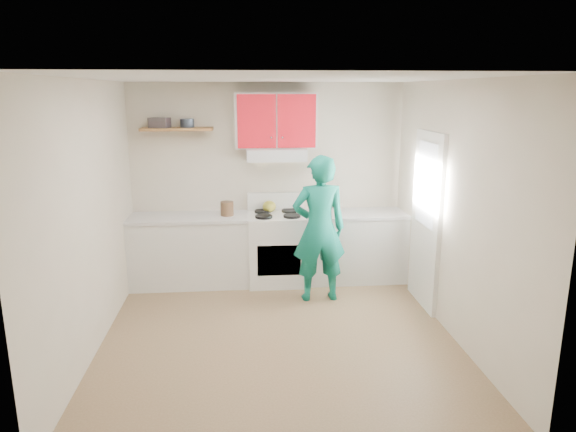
{
  "coord_description": "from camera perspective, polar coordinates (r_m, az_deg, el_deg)",
  "views": [
    {
      "loc": [
        -0.34,
        -4.91,
        2.49
      ],
      "look_at": [
        0.15,
        0.55,
        1.15
      ],
      "focal_mm": 32.07,
      "sensor_mm": 36.0,
      "label": 1
    }
  ],
  "objects": [
    {
      "name": "tin",
      "position": [
        6.74,
        -11.11,
        10.08
      ],
      "size": [
        0.21,
        0.21,
        0.11
      ],
      "primitive_type": "cylinder",
      "rotation": [
        0.0,
        0.0,
        -0.22
      ],
      "color": "#333D4C",
      "rests_on": "shelf"
    },
    {
      "name": "counter_right",
      "position": [
        6.98,
        7.35,
        -3.38
      ],
      "size": [
        1.32,
        0.6,
        0.9
      ],
      "primitive_type": "cube",
      "color": "silver",
      "rests_on": "floor"
    },
    {
      "name": "books",
      "position": [
        6.74,
        -14.06,
        10.0
      ],
      "size": [
        0.28,
        0.23,
        0.12
      ],
      "primitive_type": "cube",
      "rotation": [
        0.0,
        0.0,
        -0.26
      ],
      "color": "#3B3438",
      "rests_on": "shelf"
    },
    {
      "name": "range_hood",
      "position": [
        6.66,
        -1.31,
        6.86
      ],
      "size": [
        0.76,
        0.44,
        0.15
      ],
      "primitive_type": "cube",
      "color": "silver",
      "rests_on": "back_wall"
    },
    {
      "name": "kettle",
      "position": [
        6.82,
        -2.09,
        1.06
      ],
      "size": [
        0.24,
        0.24,
        0.15
      ],
      "primitive_type": "ellipsoid",
      "rotation": [
        0.0,
        0.0,
        0.41
      ],
      "color": "olive",
      "rests_on": "stove"
    },
    {
      "name": "upper_cabinets",
      "position": [
        6.67,
        -1.37,
        10.54
      ],
      "size": [
        1.02,
        0.33,
        0.7
      ],
      "primitive_type": "cube",
      "color": "red",
      "rests_on": "back_wall"
    },
    {
      "name": "back_wall",
      "position": [
        6.92,
        -2.25,
        3.81
      ],
      "size": [
        3.6,
        0.04,
        2.6
      ],
      "primitive_type": "cube",
      "color": "beige",
      "rests_on": "floor"
    },
    {
      "name": "counter_left",
      "position": [
        6.86,
        -10.78,
        -3.83
      ],
      "size": [
        1.52,
        0.6,
        0.9
      ],
      "primitive_type": "cube",
      "color": "silver",
      "rests_on": "floor"
    },
    {
      "name": "left_wall",
      "position": [
        5.26,
        -21.09,
        -0.28
      ],
      "size": [
        0.04,
        3.8,
        2.6
      ],
      "primitive_type": "cube",
      "color": "beige",
      "rests_on": "floor"
    },
    {
      "name": "door",
      "position": [
        6.18,
        15.06,
        -0.48
      ],
      "size": [
        0.05,
        0.85,
        2.05
      ],
      "primitive_type": "cube",
      "color": "white",
      "rests_on": "floor"
    },
    {
      "name": "door_glass",
      "position": [
        6.08,
        15.07,
        3.4
      ],
      "size": [
        0.01,
        0.55,
        0.95
      ],
      "primitive_type": "cube",
      "color": "white",
      "rests_on": "door"
    },
    {
      "name": "front_wall",
      "position": [
        3.26,
        1.26,
        -7.67
      ],
      "size": [
        3.6,
        0.04,
        2.6
      ],
      "primitive_type": "cube",
      "color": "beige",
      "rests_on": "floor"
    },
    {
      "name": "crock",
      "position": [
        6.67,
        -6.77,
        0.73
      ],
      "size": [
        0.22,
        0.22,
        0.2
      ],
      "primitive_type": "cylinder",
      "rotation": [
        0.0,
        0.0,
        0.4
      ],
      "color": "#4F3622",
      "rests_on": "counter_left"
    },
    {
      "name": "right_wall",
      "position": [
        5.49,
        17.96,
        0.54
      ],
      "size": [
        0.04,
        3.8,
        2.6
      ],
      "primitive_type": "cube",
      "color": "beige",
      "rests_on": "floor"
    },
    {
      "name": "stove",
      "position": [
        6.81,
        -1.2,
        -3.62
      ],
      "size": [
        0.76,
        0.65,
        0.92
      ],
      "primitive_type": "cube",
      "color": "white",
      "rests_on": "floor"
    },
    {
      "name": "person",
      "position": [
        6.14,
        3.48,
        -1.44
      ],
      "size": [
        0.67,
        0.46,
        1.77
      ],
      "primitive_type": "imported",
      "rotation": [
        0.0,
        0.0,
        3.2
      ],
      "color": "#0B6857",
      "rests_on": "floor"
    },
    {
      "name": "ceiling",
      "position": [
        4.93,
        -1.2,
        15.01
      ],
      "size": [
        3.6,
        3.8,
        0.04
      ],
      "primitive_type": "cube",
      "color": "white",
      "rests_on": "floor"
    },
    {
      "name": "floor",
      "position": [
        5.52,
        -1.07,
        -13.1
      ],
      "size": [
        3.8,
        3.8,
        0.0
      ],
      "primitive_type": "plane",
      "color": "brown",
      "rests_on": "ground"
    },
    {
      "name": "silicone_mat",
      "position": [
        6.87,
        9.31,
        0.19
      ],
      "size": [
        0.28,
        0.24,
        0.01
      ],
      "primitive_type": "cube",
      "rotation": [
        0.0,
        0.0,
        -0.04
      ],
      "color": "red",
      "rests_on": "counter_right"
    },
    {
      "name": "shelf",
      "position": [
        6.73,
        -12.2,
        9.41
      ],
      "size": [
        0.9,
        0.3,
        0.04
      ],
      "primitive_type": "cube",
      "color": "brown",
      "rests_on": "back_wall"
    },
    {
      "name": "cutting_board",
      "position": [
        6.76,
        4.31,
        0.15
      ],
      "size": [
        0.33,
        0.26,
        0.02
      ],
      "primitive_type": "cube",
      "rotation": [
        0.0,
        0.0,
        0.13
      ],
      "color": "olive",
      "rests_on": "counter_right"
    }
  ]
}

